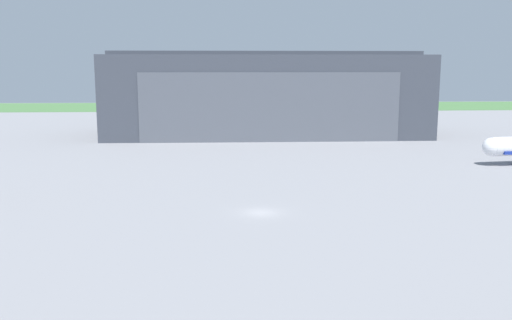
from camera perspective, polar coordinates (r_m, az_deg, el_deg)
The scene contains 3 objects.
ground_plane at distance 71.87m, azimuth 0.51°, elevation -5.46°, with size 440.00×440.00×0.00m, color gray.
grass_field_strip at distance 259.34m, azimuth -2.11°, elevation 5.55°, with size 440.00×56.00×0.08m, color #487641.
maintenance_hangar at distance 153.31m, azimuth 0.99°, elevation 6.75°, with size 85.00×33.37×22.75m.
Camera 1 is at (-4.34, -69.23, 18.79)m, focal length 38.73 mm.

